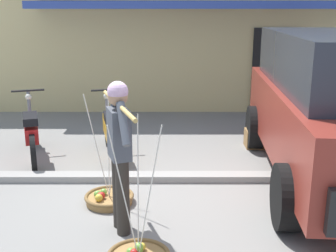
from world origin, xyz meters
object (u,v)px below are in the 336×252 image
object	(u,v)px
fruit_basket_left_side	(107,198)
motorcycle_second_in_row	(109,132)
fruit_vendor	(118,148)
motorcycle_nearest_shop	(29,133)
wooden_crate	(256,138)

from	to	relation	value
fruit_basket_left_side	motorcycle_second_in_row	distance (m)	1.77
fruit_vendor	fruit_basket_left_side	distance (m)	1.15
motorcycle_nearest_shop	motorcycle_second_in_row	xyz separation A→B (m)	(1.30, 0.04, 0.00)
motorcycle_nearest_shop	wooden_crate	size ratio (longest dim) A/B	3.98
fruit_vendor	motorcycle_second_in_row	bearing A→B (deg)	100.02
fruit_vendor	motorcycle_nearest_shop	distance (m)	2.97
fruit_vendor	motorcycle_nearest_shop	xyz separation A→B (m)	(-1.72, 2.36, -0.52)
motorcycle_second_in_row	wooden_crate	bearing A→B (deg)	12.96
fruit_vendor	motorcycle_nearest_shop	world-z (taller)	fruit_vendor
motorcycle_second_in_row	wooden_crate	world-z (taller)	motorcycle_second_in_row
motorcycle_second_in_row	wooden_crate	xyz separation A→B (m)	(2.56, 0.59, -0.29)
fruit_vendor	motorcycle_second_in_row	xyz separation A→B (m)	(-0.42, 2.40, -0.52)
fruit_vendor	fruit_basket_left_side	bearing A→B (deg)	109.48
motorcycle_nearest_shop	fruit_basket_left_side	bearing A→B (deg)	-48.60
fruit_basket_left_side	motorcycle_second_in_row	bearing A→B (deg)	96.09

